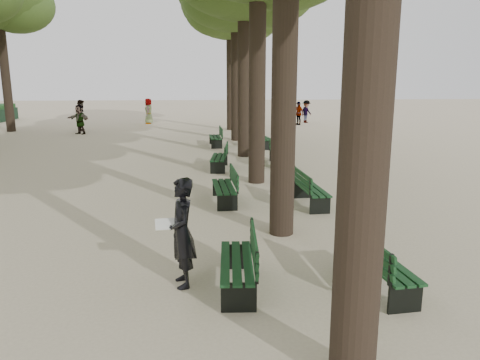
{
  "coord_description": "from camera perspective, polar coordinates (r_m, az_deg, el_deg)",
  "views": [
    {
      "loc": [
        -0.11,
        -6.59,
        3.35
      ],
      "look_at": [
        0.6,
        3.0,
        1.2
      ],
      "focal_mm": 35.0,
      "sensor_mm": 36.0,
      "label": 1
    }
  ],
  "objects": [
    {
      "name": "ground",
      "position": [
        7.39,
        -3.02,
        -14.37
      ],
      "size": [
        120.0,
        120.0,
        0.0
      ],
      "primitive_type": "plane",
      "color": "beige",
      "rests_on": "ground"
    },
    {
      "name": "tree_central_5",
      "position": [
        29.94,
        -1.17,
        20.87
      ],
      "size": [
        6.0,
        6.0,
        9.95
      ],
      "color": "#33261C",
      "rests_on": "ground"
    },
    {
      "name": "bench_left_0",
      "position": [
        7.63,
        -0.31,
        -11.19
      ],
      "size": [
        0.66,
        1.83,
        0.92
      ],
      "color": "black",
      "rests_on": "ground"
    },
    {
      "name": "bench_left_1",
      "position": [
        12.56,
        -1.93,
        -1.59
      ],
      "size": [
        0.67,
        1.83,
        0.92
      ],
      "color": "black",
      "rests_on": "ground"
    },
    {
      "name": "bench_left_2",
      "position": [
        17.06,
        -2.56,
        2.2
      ],
      "size": [
        0.75,
        1.85,
        0.92
      ],
      "color": "black",
      "rests_on": "ground"
    },
    {
      "name": "bench_left_3",
      "position": [
        22.72,
        -2.99,
        4.81
      ],
      "size": [
        0.65,
        1.82,
        0.92
      ],
      "color": "black",
      "rests_on": "ground"
    },
    {
      "name": "bench_right_0",
      "position": [
        7.92,
        16.69,
        -10.82
      ],
      "size": [
        0.77,
        1.85,
        0.92
      ],
      "color": "black",
      "rests_on": "ground"
    },
    {
      "name": "bench_right_1",
      "position": [
        12.43,
        8.66,
        -1.88
      ],
      "size": [
        0.69,
        1.84,
        0.92
      ],
      "color": "black",
      "rests_on": "ground"
    },
    {
      "name": "bench_right_2",
      "position": [
        18.0,
        4.61,
        2.72
      ],
      "size": [
        0.7,
        1.84,
        0.92
      ],
      "color": "black",
      "rests_on": "ground"
    },
    {
      "name": "bench_right_3",
      "position": [
        22.34,
        2.88,
        4.68
      ],
      "size": [
        0.79,
        1.86,
        0.92
      ],
      "color": "black",
      "rests_on": "ground"
    },
    {
      "name": "man_with_map",
      "position": [
        7.57,
        -7.08,
        -6.4
      ],
      "size": [
        0.69,
        0.78,
        1.79
      ],
      "color": "black",
      "rests_on": "ground"
    },
    {
      "name": "pedestrian_d",
      "position": [
        34.01,
        -11.08,
        8.24
      ],
      "size": [
        0.37,
        0.88,
        1.78
      ],
      "primitive_type": "imported",
      "rotation": [
        0.0,
        0.0,
        4.73
      ],
      "color": "#262628",
      "rests_on": "ground"
    },
    {
      "name": "pedestrian_b",
      "position": [
        34.42,
        8.09,
        8.26
      ],
      "size": [
        0.99,
        0.93,
        1.61
      ],
      "primitive_type": "imported",
      "rotation": [
        0.0,
        0.0,
        0.73
      ],
      "color": "#262628",
      "rests_on": "ground"
    },
    {
      "name": "pedestrian_e",
      "position": [
        29.01,
        -18.95,
        7.02
      ],
      "size": [
        1.53,
        1.17,
        1.73
      ],
      "primitive_type": "imported",
      "rotation": [
        0.0,
        0.0,
        5.7
      ],
      "color": "#262628",
      "rests_on": "ground"
    },
    {
      "name": "pedestrian_a",
      "position": [
        30.68,
        -18.72,
        7.47
      ],
      "size": [
        0.45,
        0.95,
        1.9
      ],
      "primitive_type": "imported",
      "rotation": [
        0.0,
        0.0,
        1.65
      ],
      "color": "#262628",
      "rests_on": "ground"
    },
    {
      "name": "pedestrian_c",
      "position": [
        32.9,
        7.13,
        8.08
      ],
      "size": [
        0.75,
        0.97,
        1.6
      ],
      "primitive_type": "imported",
      "rotation": [
        0.0,
        0.0,
        5.24
      ],
      "color": "#262628",
      "rests_on": "ground"
    }
  ]
}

